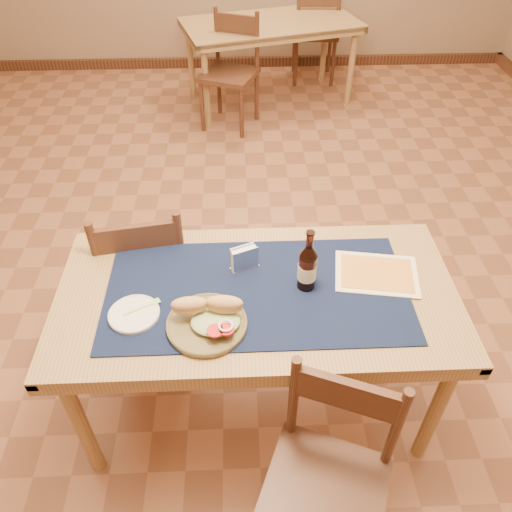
{
  "coord_description": "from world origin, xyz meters",
  "views": [
    {
      "loc": [
        -0.06,
        -2.18,
        2.18
      ],
      "look_at": [
        0.0,
        -0.7,
        0.85
      ],
      "focal_mm": 35.0,
      "sensor_mm": 36.0,
      "label": 1
    }
  ],
  "objects_px": {
    "back_table": "(271,31)",
    "sandwich_plate": "(209,319)",
    "main_table": "(257,305)",
    "napkin_holder": "(244,258)",
    "chair_main_far": "(146,271)",
    "chair_main_near": "(328,480)",
    "beer_bottle": "(307,267)"
  },
  "relations": [
    {
      "from": "back_table",
      "to": "sandwich_plate",
      "type": "distance_m",
      "value": 3.57
    },
    {
      "from": "main_table",
      "to": "napkin_holder",
      "type": "xyz_separation_m",
      "value": [
        -0.05,
        0.14,
        0.14
      ]
    },
    {
      "from": "chair_main_far",
      "to": "main_table",
      "type": "bearing_deg",
      "value": -39.01
    },
    {
      "from": "back_table",
      "to": "napkin_holder",
      "type": "bearing_deg",
      "value": -95.62
    },
    {
      "from": "back_table",
      "to": "chair_main_far",
      "type": "bearing_deg",
      "value": -105.25
    },
    {
      "from": "chair_main_far",
      "to": "chair_main_near",
      "type": "bearing_deg",
      "value": -54.9
    },
    {
      "from": "main_table",
      "to": "chair_main_far",
      "type": "height_order",
      "value": "chair_main_far"
    },
    {
      "from": "beer_bottle",
      "to": "chair_main_far",
      "type": "bearing_deg",
      "value": 150.42
    },
    {
      "from": "back_table",
      "to": "chair_main_near",
      "type": "height_order",
      "value": "chair_main_near"
    },
    {
      "from": "sandwich_plate",
      "to": "chair_main_near",
      "type": "bearing_deg",
      "value": -49.11
    },
    {
      "from": "chair_main_far",
      "to": "napkin_holder",
      "type": "distance_m",
      "value": 0.65
    },
    {
      "from": "sandwich_plate",
      "to": "beer_bottle",
      "type": "relative_size",
      "value": 1.08
    },
    {
      "from": "back_table",
      "to": "napkin_holder",
      "type": "height_order",
      "value": "napkin_holder"
    },
    {
      "from": "chair_main_near",
      "to": "napkin_holder",
      "type": "xyz_separation_m",
      "value": [
        -0.26,
        0.77,
        0.34
      ]
    },
    {
      "from": "main_table",
      "to": "beer_bottle",
      "type": "height_order",
      "value": "beer_bottle"
    },
    {
      "from": "back_table",
      "to": "beer_bottle",
      "type": "distance_m",
      "value": 3.36
    },
    {
      "from": "chair_main_far",
      "to": "napkin_holder",
      "type": "relative_size",
      "value": 7.22
    },
    {
      "from": "chair_main_near",
      "to": "back_table",
      "type": "bearing_deg",
      "value": 89.21
    },
    {
      "from": "sandwich_plate",
      "to": "napkin_holder",
      "type": "height_order",
      "value": "sandwich_plate"
    },
    {
      "from": "sandwich_plate",
      "to": "chair_main_far",
      "type": "bearing_deg",
      "value": 119.97
    },
    {
      "from": "main_table",
      "to": "back_table",
      "type": "xyz_separation_m",
      "value": [
        0.27,
        3.37,
        0.0
      ]
    },
    {
      "from": "main_table",
      "to": "chair_main_near",
      "type": "relative_size",
      "value": 1.81
    },
    {
      "from": "sandwich_plate",
      "to": "napkin_holder",
      "type": "xyz_separation_m",
      "value": [
        0.14,
        0.31,
        0.02
      ]
    },
    {
      "from": "chair_main_near",
      "to": "sandwich_plate",
      "type": "height_order",
      "value": "chair_main_near"
    },
    {
      "from": "beer_bottle",
      "to": "sandwich_plate",
      "type": "bearing_deg",
      "value": -153.87
    },
    {
      "from": "napkin_holder",
      "to": "chair_main_far",
      "type": "bearing_deg",
      "value": 148.81
    },
    {
      "from": "chair_main_far",
      "to": "napkin_holder",
      "type": "xyz_separation_m",
      "value": [
        0.48,
        -0.29,
        0.33
      ]
    },
    {
      "from": "chair_main_far",
      "to": "back_table",
      "type": "bearing_deg",
      "value": 74.75
    },
    {
      "from": "chair_main_near",
      "to": "sandwich_plate",
      "type": "distance_m",
      "value": 0.69
    },
    {
      "from": "chair_main_near",
      "to": "beer_bottle",
      "type": "distance_m",
      "value": 0.76
    },
    {
      "from": "chair_main_far",
      "to": "beer_bottle",
      "type": "bearing_deg",
      "value": -29.58
    },
    {
      "from": "beer_bottle",
      "to": "napkin_holder",
      "type": "bearing_deg",
      "value": 153.8
    }
  ]
}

